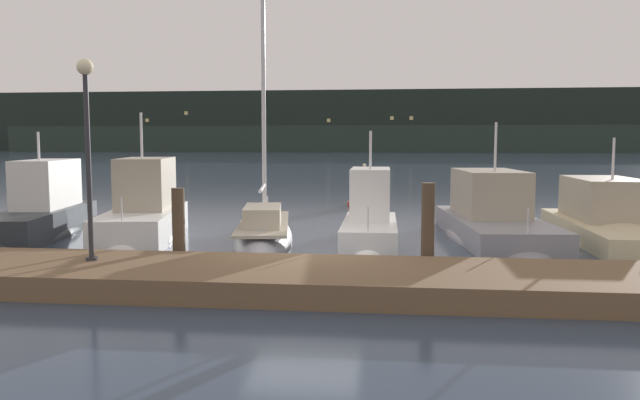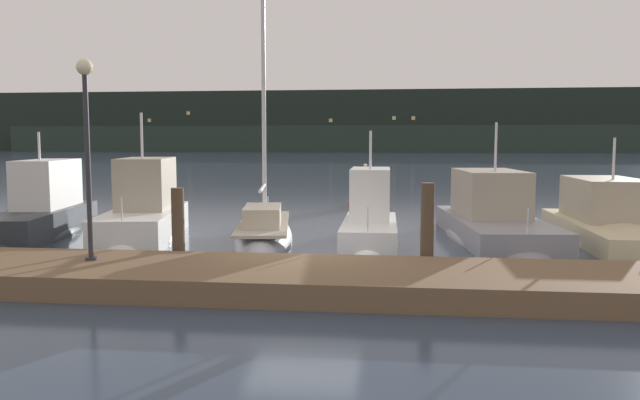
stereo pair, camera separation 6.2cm
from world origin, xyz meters
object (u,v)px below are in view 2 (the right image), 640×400
object	(u,v)px
motorboat_berth_6	(611,232)
channel_buoy	(365,190)
motorboat_berth_5	(494,226)
sailboat_berth_3	(264,237)
motorboat_berth_1	(42,223)
motorboat_berth_2	(144,224)
motorboat_berth_4	(370,229)
dock_lamppost	(87,126)

from	to	relation	value
motorboat_berth_6	channel_buoy	xyz separation A→B (m)	(-7.31, 8.73, 0.41)
motorboat_berth_5	sailboat_berth_3	bearing A→B (deg)	-169.24
motorboat_berth_1	sailboat_berth_3	size ratio (longest dim) A/B	0.66
motorboat_berth_1	motorboat_berth_6	size ratio (longest dim) A/B	0.85
motorboat_berth_1	sailboat_berth_3	world-z (taller)	sailboat_berth_3
motorboat_berth_2	motorboat_berth_5	distance (m)	10.09
motorboat_berth_4	sailboat_berth_3	bearing A→B (deg)	179.12
motorboat_berth_2	dock_lamppost	bearing A→B (deg)	-78.29
sailboat_berth_3	motorboat_berth_5	world-z (taller)	sailboat_berth_3
motorboat_berth_4	motorboat_berth_6	world-z (taller)	motorboat_berth_4
motorboat_berth_5	dock_lamppost	xyz separation A→B (m)	(-8.89, -6.66, 2.74)
channel_buoy	dock_lamppost	world-z (taller)	dock_lamppost
motorboat_berth_6	channel_buoy	size ratio (longest dim) A/B	4.03
sailboat_berth_3	dock_lamppost	distance (m)	6.64
motorboat_berth_2	motorboat_berth_4	world-z (taller)	motorboat_berth_2
motorboat_berth_1	motorboat_berth_5	world-z (taller)	motorboat_berth_5
motorboat_berth_5	motorboat_berth_4	bearing A→B (deg)	-160.01
dock_lamppost	motorboat_berth_5	bearing A→B (deg)	36.85
motorboat_berth_4	channel_buoy	distance (m)	9.90
sailboat_berth_3	motorboat_berth_6	bearing A→B (deg)	6.51
dock_lamppost	motorboat_berth_1	bearing A→B (deg)	128.05
motorboat_berth_4	motorboat_berth_1	bearing A→B (deg)	179.45
motorboat_berth_2	motorboat_berth_6	bearing A→B (deg)	5.05
motorboat_berth_5	dock_lamppost	bearing A→B (deg)	-143.15
motorboat_berth_1	motorboat_berth_4	bearing A→B (deg)	-0.55
motorboat_berth_5	motorboat_berth_6	distance (m)	3.21
motorboat_berth_1	dock_lamppost	world-z (taller)	dock_lamppost
channel_buoy	sailboat_berth_3	bearing A→B (deg)	-103.77
motorboat_berth_1	motorboat_berth_4	distance (m)	9.65
dock_lamppost	motorboat_berth_2	bearing A→B (deg)	101.71
motorboat_berth_6	motorboat_berth_2	bearing A→B (deg)	-174.95
motorboat_berth_6	dock_lamppost	world-z (taller)	dock_lamppost
motorboat_berth_5	channel_buoy	size ratio (longest dim) A/B	4.05
sailboat_berth_3	motorboat_berth_5	distance (m)	6.63
sailboat_berth_3	motorboat_berth_4	size ratio (longest dim) A/B	1.95
sailboat_berth_3	motorboat_berth_4	world-z (taller)	sailboat_berth_3
motorboat_berth_1	motorboat_berth_6	world-z (taller)	motorboat_berth_1
motorboat_berth_5	motorboat_berth_6	bearing A→B (deg)	-2.30
motorboat_berth_2	motorboat_berth_4	distance (m)	6.48
motorboat_berth_2	channel_buoy	xyz separation A→B (m)	(5.90, 9.90, 0.24)
dock_lamppost	motorboat_berth_6	bearing A→B (deg)	28.37
motorboat_berth_1	motorboat_berth_5	distance (m)	13.23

